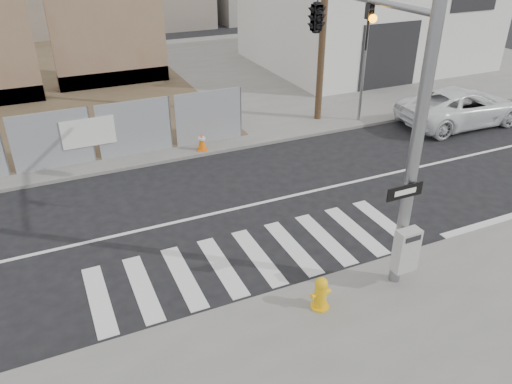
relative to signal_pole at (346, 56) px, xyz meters
name	(u,v)px	position (x,y,z in m)	size (l,w,h in m)	color
ground	(223,212)	(-2.49, 2.05, -4.78)	(100.00, 100.00, 0.00)	black
sidewalk_far	(126,86)	(-2.49, 16.05, -4.72)	(50.00, 20.00, 0.12)	slate
signal_pole	(346,56)	(0.00, 0.00, 0.00)	(0.96, 5.87, 7.00)	gray
far_signal_pole	(367,39)	(5.51, 6.65, -1.30)	(0.16, 0.20, 5.60)	gray
concrete_wall_right	(107,20)	(-2.99, 16.13, -1.40)	(5.50, 1.30, 8.00)	#7C624A
auto_shop	(365,20)	(11.50, 15.01, -2.25)	(12.00, 10.20, 5.95)	silver
fire_hydrant	(321,293)	(-2.10, -2.86, -4.27)	(0.49, 0.46, 0.78)	#F3B20D
suv	(461,107)	(9.29, 4.74, -4.02)	(2.54, 5.50, 1.53)	white
traffic_cone_d	(202,141)	(-1.64, 6.38, -4.32)	(0.46, 0.46, 0.70)	orange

